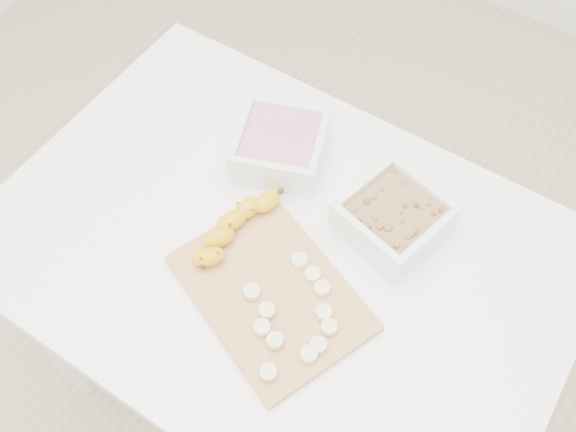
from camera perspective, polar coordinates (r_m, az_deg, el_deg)
The scene contains 7 objects.
ground at distance 1.80m, azimuth -0.54°, elevation -14.55°, with size 3.50×3.50×0.00m, color #C6AD89.
table at distance 1.19m, azimuth -0.79°, elevation -5.01°, with size 1.00×0.70×0.75m.
bowl_yogurt at distance 1.19m, azimuth -0.72°, elevation 6.28°, with size 0.20×0.20×0.07m.
bowl_granola at distance 1.11m, azimuth 9.33°, elevation -0.13°, with size 0.19×0.19×0.07m.
cutting_board at distance 1.06m, azimuth -1.52°, elevation -6.80°, with size 0.31×0.22×0.01m, color tan.
banana at distance 1.10m, azimuth -4.78°, elevation -1.03°, with size 0.05×0.19×0.03m, color #D7A00C, non-canonical shape.
banana_slices at distance 1.03m, azimuth 0.63°, elevation -8.89°, with size 0.16×0.21×0.02m.
Camera 1 is at (0.31, -0.45, 1.72)m, focal length 40.00 mm.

